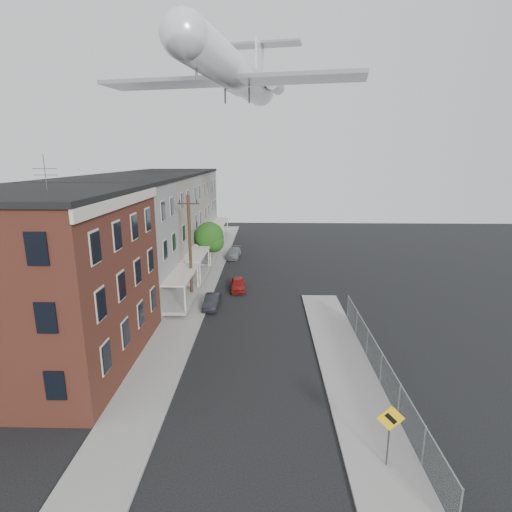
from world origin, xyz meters
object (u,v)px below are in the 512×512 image
Objects in this scene: utility_pole at (190,247)px; airplane at (236,73)px; car_near at (238,284)px; car_mid at (212,301)px; warning_sign at (390,426)px; car_far at (233,253)px; street_tree at (210,238)px.

airplane is (3.70, 4.33, 14.32)m from utility_pole.
car_near reaches higher than car_mid.
warning_sign is 0.31× the size of utility_pole.
car_mid is 19.55m from airplane.
utility_pole reaches higher than car_mid.
car_near is at bearing -78.99° from car_far.
utility_pole is at bearing -150.09° from car_near.
utility_pole reaches higher than warning_sign.
car_mid is (-9.20, 17.13, -1.34)m from warning_sign.
street_tree is 1.30× the size of car_far.
airplane is at bearing 49.49° from utility_pole.
warning_sign is at bearing -70.99° from car_far.
warning_sign is 0.54× the size of street_tree.
street_tree reaches higher than car_mid.
car_far is at bearing 80.95° from utility_pole.
car_mid is at bearing 118.24° from warning_sign.
car_far is at bearing 92.04° from car_near.
car_far is at bearing 97.09° from airplane.
car_near is 0.13× the size of airplane.
car_far is (-1.42, 12.36, 0.00)m from car_near.
street_tree reaches higher than warning_sign.
warning_sign is at bearing -59.52° from utility_pole.
car_mid is at bearing -116.31° from car_near.
car_near is 1.03× the size of car_mid.
street_tree is 12.29m from car_mid.
car_near is at bearing 108.89° from warning_sign.
warning_sign is at bearing -72.21° from airplane.
car_far reaches higher than car_mid.
airplane reaches higher than utility_pole.
car_mid is (2.00, -1.90, -4.13)m from utility_pole.
car_mid is at bearing -86.83° from car_far.
car_far is at bearing 67.81° from street_tree.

